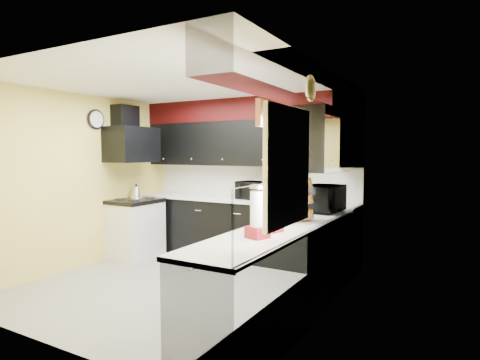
# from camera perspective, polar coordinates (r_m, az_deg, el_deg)

# --- Properties ---
(ground) EXTENTS (3.60, 3.60, 0.00)m
(ground) POSITION_cam_1_polar(r_m,az_deg,el_deg) (5.23, -8.19, -14.63)
(ground) COLOR gray
(ground) RESTS_ON ground
(wall_back) EXTENTS (3.60, 0.06, 2.50)m
(wall_back) POSITION_cam_1_polar(r_m,az_deg,el_deg) (6.48, 1.45, 0.32)
(wall_back) COLOR #E0C666
(wall_back) RESTS_ON ground
(wall_right) EXTENTS (0.06, 3.60, 2.50)m
(wall_right) POSITION_cam_1_polar(r_m,az_deg,el_deg) (4.13, 11.85, -1.87)
(wall_right) COLOR #E0C666
(wall_right) RESTS_ON ground
(wall_left) EXTENTS (0.06, 3.60, 2.50)m
(wall_left) POSITION_cam_1_polar(r_m,az_deg,el_deg) (6.24, -21.53, -0.10)
(wall_left) COLOR #E0C666
(wall_left) RESTS_ON ground
(ceiling) EXTENTS (3.60, 3.60, 0.06)m
(ceiling) POSITION_cam_1_polar(r_m,az_deg,el_deg) (5.02, -8.48, 13.51)
(ceiling) COLOR white
(ceiling) RESTS_ON wall_back
(cab_back) EXTENTS (3.60, 0.60, 0.90)m
(cab_back) POSITION_cam_1_polar(r_m,az_deg,el_deg) (6.33, 0.15, -7.08)
(cab_back) COLOR black
(cab_back) RESTS_ON ground
(cab_right) EXTENTS (0.60, 3.00, 0.90)m
(cab_right) POSITION_cam_1_polar(r_m,az_deg,el_deg) (4.11, 6.28, -13.23)
(cab_right) COLOR black
(cab_right) RESTS_ON ground
(counter_back) EXTENTS (3.62, 0.64, 0.04)m
(counter_back) POSITION_cam_1_polar(r_m,az_deg,el_deg) (6.25, 0.15, -2.85)
(counter_back) COLOR white
(counter_back) RESTS_ON cab_back
(counter_right) EXTENTS (0.64, 3.02, 0.04)m
(counter_right) POSITION_cam_1_polar(r_m,az_deg,el_deg) (4.00, 6.34, -6.78)
(counter_right) COLOR white
(counter_right) RESTS_ON cab_right
(splash_back) EXTENTS (3.60, 0.02, 0.50)m
(splash_back) POSITION_cam_1_polar(r_m,az_deg,el_deg) (6.48, 1.41, -0.21)
(splash_back) COLOR white
(splash_back) RESTS_ON counter_back
(splash_right) EXTENTS (0.02, 3.60, 0.50)m
(splash_right) POSITION_cam_1_polar(r_m,az_deg,el_deg) (4.14, 11.71, -2.69)
(splash_right) COLOR white
(splash_right) RESTS_ON counter_right
(upper_back) EXTENTS (2.60, 0.35, 0.70)m
(upper_back) POSITION_cam_1_polar(r_m,az_deg,el_deg) (6.57, -3.13, 5.16)
(upper_back) COLOR black
(upper_back) RESTS_ON wall_back
(upper_right) EXTENTS (0.35, 1.80, 0.70)m
(upper_right) POSITION_cam_1_polar(r_m,az_deg,el_deg) (5.02, 13.15, 5.43)
(upper_right) COLOR black
(upper_right) RESTS_ON wall_right
(soffit_back) EXTENTS (3.60, 0.36, 0.35)m
(soffit_back) POSITION_cam_1_polar(r_m,az_deg,el_deg) (6.35, 0.69, 9.96)
(soffit_back) COLOR black
(soffit_back) RESTS_ON wall_back
(soffit_right) EXTENTS (0.36, 3.24, 0.35)m
(soffit_right) POSITION_cam_1_polar(r_m,az_deg,el_deg) (4.05, 8.79, 13.33)
(soffit_right) COLOR black
(soffit_right) RESTS_ON wall_right
(stove) EXTENTS (0.60, 0.75, 0.86)m
(stove) POSITION_cam_1_polar(r_m,az_deg,el_deg) (6.62, -14.61, -6.88)
(stove) COLOR white
(stove) RESTS_ON ground
(cooktop) EXTENTS (0.62, 0.77, 0.06)m
(cooktop) POSITION_cam_1_polar(r_m,az_deg,el_deg) (6.55, -14.68, -2.93)
(cooktop) COLOR black
(cooktop) RESTS_ON stove
(hood) EXTENTS (0.50, 0.78, 0.55)m
(hood) POSITION_cam_1_polar(r_m,az_deg,el_deg) (6.54, -15.13, 4.86)
(hood) COLOR black
(hood) RESTS_ON wall_left
(hood_duct) EXTENTS (0.24, 0.40, 0.40)m
(hood_duct) POSITION_cam_1_polar(r_m,az_deg,el_deg) (6.65, -16.01, 8.45)
(hood_duct) COLOR black
(hood_duct) RESTS_ON wall_left
(window) EXTENTS (0.03, 0.86, 0.96)m
(window) POSITION_cam_1_polar(r_m,az_deg,el_deg) (3.27, 6.89, 1.94)
(window) COLOR white
(window) RESTS_ON wall_right
(valance) EXTENTS (0.04, 0.88, 0.20)m
(valance) POSITION_cam_1_polar(r_m,az_deg,el_deg) (3.30, 6.05, 8.92)
(valance) COLOR red
(valance) RESTS_ON wall_right
(pan_top) EXTENTS (0.03, 0.22, 0.40)m
(pan_top) POSITION_cam_1_polar(r_m,az_deg,el_deg) (5.91, 7.41, 7.21)
(pan_top) COLOR black
(pan_top) RESTS_ON upper_back
(pan_mid) EXTENTS (0.03, 0.28, 0.46)m
(pan_mid) POSITION_cam_1_polar(r_m,az_deg,el_deg) (5.78, 6.90, 4.81)
(pan_mid) COLOR black
(pan_mid) RESTS_ON upper_back
(pan_low) EXTENTS (0.03, 0.24, 0.42)m
(pan_low) POSITION_cam_1_polar(r_m,az_deg,el_deg) (6.02, 7.85, 4.48)
(pan_low) COLOR black
(pan_low) RESTS_ON upper_back
(cut_board) EXTENTS (0.03, 0.26, 0.35)m
(cut_board) POSITION_cam_1_polar(r_m,az_deg,el_deg) (5.66, 6.53, 5.33)
(cut_board) COLOR white
(cut_board) RESTS_ON upper_back
(baskets) EXTENTS (0.27, 0.27, 0.50)m
(baskets) POSITION_cam_1_polar(r_m,az_deg,el_deg) (4.27, 8.46, -2.57)
(baskets) COLOR brown
(baskets) RESTS_ON upper_right
(clock) EXTENTS (0.03, 0.30, 0.30)m
(clock) POSITION_cam_1_polar(r_m,az_deg,el_deg) (6.38, -19.80, 8.12)
(clock) COLOR black
(clock) RESTS_ON wall_left
(deco_plate) EXTENTS (0.03, 0.24, 0.24)m
(deco_plate) POSITION_cam_1_polar(r_m,az_deg,el_deg) (3.83, 10.01, 12.72)
(deco_plate) COLOR white
(deco_plate) RESTS_ON wall_right
(toaster_oven) EXTENTS (0.53, 0.47, 0.27)m
(toaster_oven) POSITION_cam_1_polar(r_m,az_deg,el_deg) (6.17, 1.86, -1.48)
(toaster_oven) COLOR black
(toaster_oven) RESTS_ON counter_back
(microwave) EXTENTS (0.43, 0.61, 0.32)m
(microwave) POSITION_cam_1_polar(r_m,az_deg,el_deg) (4.99, 11.72, -2.59)
(microwave) COLOR black
(microwave) RESTS_ON counter_right
(utensil_crock) EXTENTS (0.21, 0.21, 0.18)m
(utensil_crock) POSITION_cam_1_polar(r_m,az_deg,el_deg) (5.87, 7.17, -2.27)
(utensil_crock) COLOR white
(utensil_crock) RESTS_ON counter_back
(knife_block) EXTENTS (0.14, 0.17, 0.22)m
(knife_block) POSITION_cam_1_polar(r_m,az_deg,el_deg) (5.81, 8.46, -2.13)
(knife_block) COLOR black
(knife_block) RESTS_ON counter_back
(kettle) EXTENTS (0.21, 0.21, 0.18)m
(kettle) POSITION_cam_1_polar(r_m,az_deg,el_deg) (6.75, -14.53, -1.70)
(kettle) COLOR silver
(kettle) RESTS_ON cooktop
(dispenser_a) EXTENTS (0.19, 0.19, 0.41)m
(dispenser_a) POSITION_cam_1_polar(r_m,az_deg,el_deg) (3.66, 4.64, -4.19)
(dispenser_a) COLOR #5E0515
(dispenser_a) RESTS_ON counter_right
(dispenser_b) EXTENTS (0.21, 0.21, 0.44)m
(dispenser_b) POSITION_cam_1_polar(r_m,az_deg,el_deg) (3.39, 2.51, -4.64)
(dispenser_b) COLOR #5B150B
(dispenser_b) RESTS_ON counter_right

